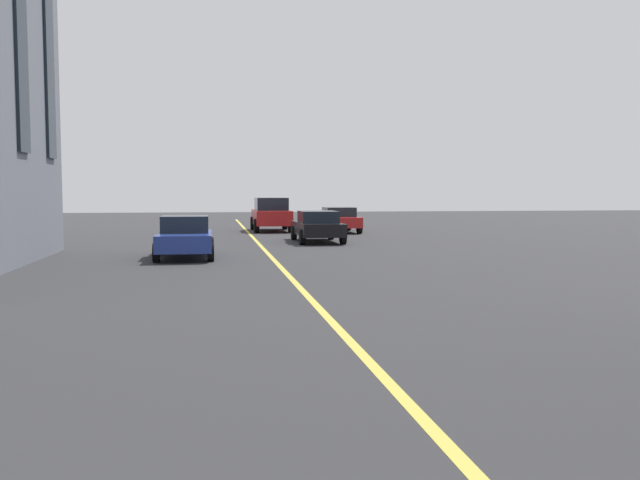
{
  "coord_description": "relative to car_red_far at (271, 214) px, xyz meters",
  "views": [
    {
      "loc": [
        5.74,
        2.0,
        2.19
      ],
      "look_at": [
        15.83,
        0.35,
        1.46
      ],
      "focal_mm": 37.64,
      "sensor_mm": 36.0,
      "label": 1
    }
  ],
  "objects": [
    {
      "name": "lane_centre_line",
      "position": [
        -23.46,
        1.36,
        -0.96
      ],
      "size": [
        80.0,
        0.16,
        0.01
      ],
      "color": "#D8C64C",
      "rests_on": "ground_plane"
    },
    {
      "name": "car_red_far",
      "position": [
        0.0,
        0.0,
        0.0
      ],
      "size": [
        4.7,
        2.14,
        1.88
      ],
      "color": "#B21E1E",
      "rests_on": "ground_plane"
    },
    {
      "name": "car_black_parked_a",
      "position": [
        -8.71,
        -1.26,
        -0.27
      ],
      "size": [
        4.4,
        1.95,
        1.37
      ],
      "color": "black",
      "rests_on": "ground_plane"
    },
    {
      "name": "car_blue_near",
      "position": [
        -15.0,
        4.22,
        -0.27
      ],
      "size": [
        3.9,
        1.89,
        1.4
      ],
      "color": "navy",
      "rests_on": "ground_plane"
    },
    {
      "name": "car_red_oncoming",
      "position": [
        -1.69,
        -3.54,
        -0.27
      ],
      "size": [
        4.4,
        1.95,
        1.37
      ],
      "color": "#B21E1E",
      "rests_on": "ground_plane"
    }
  ]
}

